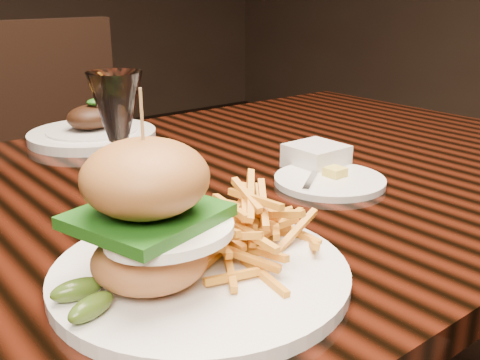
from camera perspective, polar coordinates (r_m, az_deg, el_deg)
dining_table at (r=0.87m, az=-6.01°, el=-5.78°), size 1.60×0.90×0.75m
burger_plate at (r=0.56m, az=-4.68°, el=-5.52°), size 0.31×0.31×0.20m
side_saucer at (r=0.87m, az=9.09°, el=-0.02°), size 0.17×0.17×0.02m
ramekin at (r=0.94m, az=7.73°, el=2.39°), size 0.09×0.09×0.04m
wine_glass at (r=0.72m, az=-12.41°, el=6.77°), size 0.07×0.07×0.19m
far_dish at (r=1.15m, az=-14.77°, el=4.75°), size 0.25×0.25×0.08m
chair_far at (r=1.74m, az=-17.10°, el=1.50°), size 0.49×0.50×0.95m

